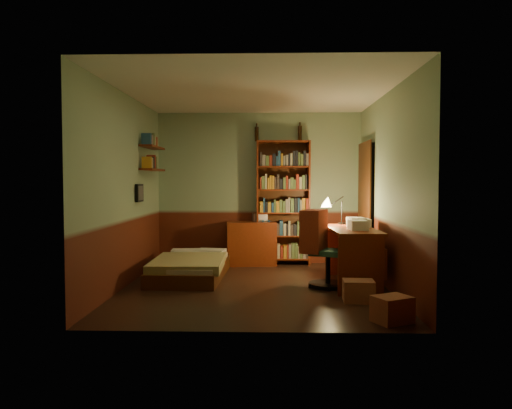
{
  "coord_description": "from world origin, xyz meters",
  "views": [
    {
      "loc": [
        0.21,
        -6.64,
        1.43
      ],
      "look_at": [
        0.0,
        0.25,
        1.1
      ],
      "focal_mm": 35.0,
      "sensor_mm": 36.0,
      "label": 1
    }
  ],
  "objects_px": {
    "mini_stereo": "(260,218)",
    "cardboard_box_b": "(359,291)",
    "dresser": "(251,243)",
    "bed": "(190,260)",
    "office_chair": "(328,246)",
    "bookshelf": "(283,203)",
    "desk_lamp": "(342,204)",
    "cardboard_box_a": "(392,309)",
    "desk": "(352,256)"
  },
  "relations": [
    {
      "from": "bed",
      "to": "office_chair",
      "type": "height_order",
      "value": "office_chair"
    },
    {
      "from": "bed",
      "to": "office_chair",
      "type": "xyz_separation_m",
      "value": [
        1.95,
        -0.6,
        0.29
      ]
    },
    {
      "from": "desk_lamp",
      "to": "cardboard_box_b",
      "type": "xyz_separation_m",
      "value": [
        -0.03,
        -1.63,
        -0.96
      ]
    },
    {
      "from": "office_chair",
      "to": "cardboard_box_a",
      "type": "xyz_separation_m",
      "value": [
        0.46,
        -1.67,
        -0.42
      ]
    },
    {
      "from": "office_chair",
      "to": "mini_stereo",
      "type": "bearing_deg",
      "value": 138.22
    },
    {
      "from": "bookshelf",
      "to": "desk",
      "type": "bearing_deg",
      "value": -63.31
    },
    {
      "from": "desk_lamp",
      "to": "cardboard_box_a",
      "type": "xyz_separation_m",
      "value": [
        0.16,
        -2.5,
        -0.95
      ]
    },
    {
      "from": "desk",
      "to": "office_chair",
      "type": "relative_size",
      "value": 1.32
    },
    {
      "from": "dresser",
      "to": "bookshelf",
      "type": "relative_size",
      "value": 0.39
    },
    {
      "from": "cardboard_box_a",
      "to": "desk_lamp",
      "type": "bearing_deg",
      "value": 93.64
    },
    {
      "from": "dresser",
      "to": "desk",
      "type": "xyz_separation_m",
      "value": [
        1.44,
        -1.55,
        0.02
      ]
    },
    {
      "from": "dresser",
      "to": "desk",
      "type": "relative_size",
      "value": 0.57
    },
    {
      "from": "mini_stereo",
      "to": "cardboard_box_a",
      "type": "distance_m",
      "value": 3.86
    },
    {
      "from": "cardboard_box_a",
      "to": "dresser",
      "type": "bearing_deg",
      "value": 114.54
    },
    {
      "from": "bookshelf",
      "to": "cardboard_box_b",
      "type": "distance_m",
      "value": 2.9
    },
    {
      "from": "dresser",
      "to": "bed",
      "type": "bearing_deg",
      "value": -132.87
    },
    {
      "from": "mini_stereo",
      "to": "office_chair",
      "type": "distance_m",
      "value": 2.11
    },
    {
      "from": "cardboard_box_b",
      "to": "bookshelf",
      "type": "bearing_deg",
      "value": 107.59
    },
    {
      "from": "bed",
      "to": "cardboard_box_a",
      "type": "xyz_separation_m",
      "value": [
        2.41,
        -2.26,
        -0.13
      ]
    },
    {
      "from": "desk",
      "to": "cardboard_box_b",
      "type": "relative_size",
      "value": 4.03
    },
    {
      "from": "mini_stereo",
      "to": "bookshelf",
      "type": "bearing_deg",
      "value": -17.8
    },
    {
      "from": "bookshelf",
      "to": "cardboard_box_b",
      "type": "height_order",
      "value": "bookshelf"
    },
    {
      "from": "dresser",
      "to": "office_chair",
      "type": "xyz_separation_m",
      "value": [
        1.1,
        -1.73,
        0.18
      ]
    },
    {
      "from": "mini_stereo",
      "to": "cardboard_box_a",
      "type": "xyz_separation_m",
      "value": [
        1.41,
        -3.53,
        -0.67
      ]
    },
    {
      "from": "office_chair",
      "to": "cardboard_box_b",
      "type": "bearing_deg",
      "value": -50.53
    },
    {
      "from": "desk",
      "to": "desk_lamp",
      "type": "xyz_separation_m",
      "value": [
        -0.05,
        0.65,
        0.7
      ]
    },
    {
      "from": "desk",
      "to": "mini_stereo",
      "type": "bearing_deg",
      "value": 125.73
    },
    {
      "from": "cardboard_box_a",
      "to": "cardboard_box_b",
      "type": "xyz_separation_m",
      "value": [
        -0.19,
        0.87,
        -0.01
      ]
    },
    {
      "from": "bed",
      "to": "dresser",
      "type": "distance_m",
      "value": 1.43
    },
    {
      "from": "bookshelf",
      "to": "cardboard_box_b",
      "type": "bearing_deg",
      "value": -74.79
    },
    {
      "from": "dresser",
      "to": "desk",
      "type": "height_order",
      "value": "desk"
    },
    {
      "from": "desk_lamp",
      "to": "office_chair",
      "type": "distance_m",
      "value": 1.03
    },
    {
      "from": "dresser",
      "to": "desk_lamp",
      "type": "bearing_deg",
      "value": -38.8
    },
    {
      "from": "mini_stereo",
      "to": "cardboard_box_b",
      "type": "distance_m",
      "value": 3.01
    },
    {
      "from": "office_chair",
      "to": "desk_lamp",
      "type": "bearing_deg",
      "value": 91.27
    },
    {
      "from": "bookshelf",
      "to": "desk_lamp",
      "type": "height_order",
      "value": "bookshelf"
    },
    {
      "from": "bed",
      "to": "bookshelf",
      "type": "distance_m",
      "value": 2.01
    },
    {
      "from": "mini_stereo",
      "to": "cardboard_box_b",
      "type": "bearing_deg",
      "value": -77.27
    },
    {
      "from": "desk",
      "to": "cardboard_box_b",
      "type": "distance_m",
      "value": 1.02
    },
    {
      "from": "office_chair",
      "to": "cardboard_box_b",
      "type": "distance_m",
      "value": 0.95
    },
    {
      "from": "mini_stereo",
      "to": "cardboard_box_a",
      "type": "height_order",
      "value": "mini_stereo"
    },
    {
      "from": "bookshelf",
      "to": "desk_lamp",
      "type": "xyz_separation_m",
      "value": [
        0.86,
        -0.99,
        0.03
      ]
    },
    {
      "from": "mini_stereo",
      "to": "bookshelf",
      "type": "distance_m",
      "value": 0.47
    },
    {
      "from": "dresser",
      "to": "cardboard_box_b",
      "type": "height_order",
      "value": "dresser"
    },
    {
      "from": "cardboard_box_a",
      "to": "desk",
      "type": "bearing_deg",
      "value": 93.37
    },
    {
      "from": "bookshelf",
      "to": "office_chair",
      "type": "bearing_deg",
      "value": -75.21
    },
    {
      "from": "office_chair",
      "to": "cardboard_box_b",
      "type": "xyz_separation_m",
      "value": [
        0.27,
        -0.8,
        -0.42
      ]
    },
    {
      "from": "desk",
      "to": "desk_lamp",
      "type": "height_order",
      "value": "desk_lamp"
    },
    {
      "from": "mini_stereo",
      "to": "desk_lamp",
      "type": "bearing_deg",
      "value": -51.35
    },
    {
      "from": "bookshelf",
      "to": "cardboard_box_a",
      "type": "distance_m",
      "value": 3.75
    }
  ]
}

